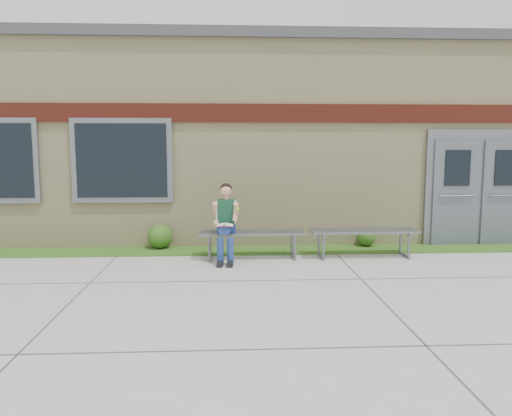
{
  "coord_description": "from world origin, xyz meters",
  "views": [
    {
      "loc": [
        -0.95,
        -6.67,
        2.0
      ],
      "look_at": [
        -0.51,
        1.7,
        0.93
      ],
      "focal_mm": 35.0,
      "sensor_mm": 36.0,
      "label": 1
    }
  ],
  "objects": [
    {
      "name": "shrub_east",
      "position": [
        1.72,
        2.85,
        0.19
      ],
      "size": [
        0.35,
        0.35,
        0.35
      ],
      "primitive_type": "sphere",
      "color": "#204E14",
      "rests_on": "grass_strip"
    },
    {
      "name": "shrub_mid",
      "position": [
        -2.31,
        2.85,
        0.25
      ],
      "size": [
        0.47,
        0.47,
        0.47
      ],
      "primitive_type": "sphere",
      "color": "#204E14",
      "rests_on": "grass_strip"
    },
    {
      "name": "ground",
      "position": [
        0.0,
        0.0,
        0.0
      ],
      "size": [
        80.0,
        80.0,
        0.0
      ],
      "primitive_type": "plane",
      "color": "#9E9E99",
      "rests_on": "ground"
    },
    {
      "name": "girl",
      "position": [
        -1.03,
        1.8,
        0.71
      ],
      "size": [
        0.46,
        0.79,
        1.34
      ],
      "rotation": [
        0.0,
        0.0,
        -0.08
      ],
      "color": "navy",
      "rests_on": "ground"
    },
    {
      "name": "school_building",
      "position": [
        -0.0,
        5.99,
        2.1
      ],
      "size": [
        16.2,
        6.22,
        4.2
      ],
      "color": "beige",
      "rests_on": "ground"
    },
    {
      "name": "bench_right",
      "position": [
        1.43,
        2.0,
        0.38
      ],
      "size": [
        1.91,
        0.54,
        0.49
      ],
      "rotation": [
        0.0,
        0.0,
        0.01
      ],
      "color": "slate",
      "rests_on": "ground"
    },
    {
      "name": "grass_strip",
      "position": [
        0.0,
        2.6,
        0.01
      ],
      "size": [
        16.0,
        0.8,
        0.02
      ],
      "primitive_type": "cube",
      "color": "#204E14",
      "rests_on": "ground"
    },
    {
      "name": "bench_left",
      "position": [
        -0.57,
        2.0,
        0.37
      ],
      "size": [
        1.86,
        0.54,
        0.48
      ],
      "rotation": [
        0.0,
        0.0,
        0.01
      ],
      "color": "slate",
      "rests_on": "ground"
    }
  ]
}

